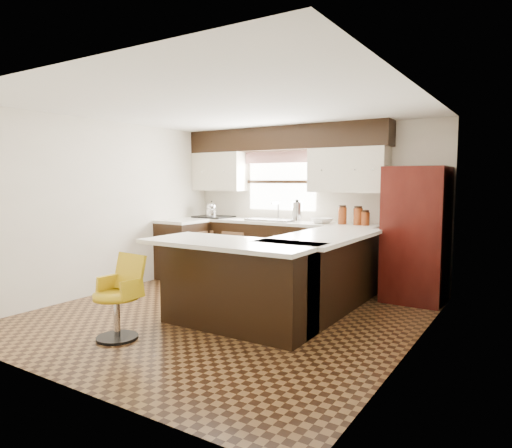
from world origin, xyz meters
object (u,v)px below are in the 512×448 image
Objects in this scene: peninsula_return at (237,286)px; peninsula_long at (320,276)px; refrigerator at (416,234)px; bar_chair at (116,298)px.

peninsula_long is at bearing 61.70° from peninsula_return.
peninsula_return is (-0.53, -0.97, 0.00)m from peninsula_long.
peninsula_return is 2.58m from refrigerator.
peninsula_long is 1.11m from peninsula_return.
bar_chair is (-2.14, -3.09, -0.46)m from refrigerator.
peninsula_return reaches higher than bar_chair.
bar_chair is (-0.81, -0.93, -0.03)m from peninsula_return.
peninsula_return is 1.23m from bar_chair.
bar_chair is at bearing -125.08° from peninsula_long.
peninsula_return is at bearing 53.46° from bar_chair.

